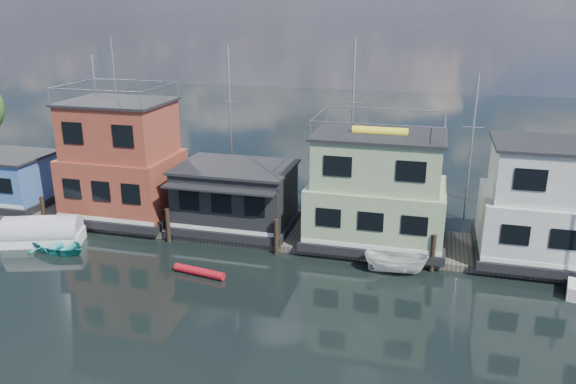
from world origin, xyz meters
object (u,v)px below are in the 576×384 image
(houseboat_blue, at_px, (7,179))
(houseboat_red, at_px, (123,163))
(houseboat_dark, at_px, (236,196))
(motorboat, at_px, (396,263))
(red_kayak, at_px, (199,272))
(houseboat_green, at_px, (377,191))
(tarp_runabout, at_px, (43,233))
(houseboat_white, at_px, (558,205))
(dinghy_teal, at_px, (59,246))

(houseboat_blue, relative_size, houseboat_red, 0.54)
(houseboat_dark, relative_size, motorboat, 2.13)
(red_kayak, bearing_deg, houseboat_green, 46.11)
(houseboat_green, bearing_deg, tarp_runabout, -165.99)
(houseboat_red, distance_m, houseboat_white, 27.01)
(houseboat_blue, distance_m, houseboat_green, 26.53)
(houseboat_green, bearing_deg, red_kayak, -143.22)
(red_kayak, xyz_separation_m, dinghy_teal, (-9.40, 0.79, 0.16))
(houseboat_red, relative_size, dinghy_teal, 3.19)
(houseboat_red, distance_m, motorboat, 19.23)
(houseboat_green, height_order, red_kayak, houseboat_green)
(motorboat, bearing_deg, tarp_runabout, 95.90)
(houseboat_blue, bearing_deg, motorboat, -7.40)
(houseboat_blue, bearing_deg, dinghy_teal, -35.00)
(houseboat_red, distance_m, houseboat_green, 17.01)
(houseboat_green, height_order, houseboat_white, houseboat_green)
(houseboat_blue, bearing_deg, houseboat_white, 0.00)
(tarp_runabout, bearing_deg, houseboat_dark, 5.08)
(houseboat_red, height_order, houseboat_white, houseboat_red)
(houseboat_dark, xyz_separation_m, red_kayak, (0.18, -6.57, -2.19))
(dinghy_teal, bearing_deg, houseboat_dark, -46.03)
(motorboat, bearing_deg, houseboat_blue, 84.96)
(motorboat, xyz_separation_m, tarp_runabout, (-21.51, -1.33, 0.04))
(houseboat_red, xyz_separation_m, houseboat_white, (27.00, 0.00, -0.57))
(red_kayak, distance_m, tarp_runabout, 11.25)
(houseboat_white, bearing_deg, houseboat_green, 180.00)
(houseboat_blue, xyz_separation_m, houseboat_green, (26.50, 0.00, 1.34))
(houseboat_dark, bearing_deg, houseboat_white, 0.06)
(houseboat_green, relative_size, motorboat, 2.42)
(houseboat_red, relative_size, red_kayak, 3.87)
(houseboat_red, distance_m, dinghy_teal, 7.00)
(houseboat_red, height_order, motorboat, houseboat_red)
(houseboat_white, distance_m, red_kayak, 20.21)
(houseboat_green, bearing_deg, houseboat_red, -180.00)
(houseboat_green, xyz_separation_m, tarp_runabout, (-19.94, -4.98, -2.84))
(houseboat_blue, bearing_deg, houseboat_dark, -0.06)
(houseboat_blue, relative_size, houseboat_white, 0.76)
(houseboat_blue, relative_size, houseboat_dark, 0.86)
(dinghy_teal, distance_m, tarp_runabout, 1.94)
(houseboat_blue, bearing_deg, houseboat_green, 0.00)
(houseboat_dark, distance_m, houseboat_white, 19.03)
(houseboat_red, bearing_deg, houseboat_dark, -0.14)
(houseboat_blue, height_order, dinghy_teal, houseboat_blue)
(houseboat_green, distance_m, houseboat_white, 10.00)
(houseboat_dark, xyz_separation_m, houseboat_green, (9.00, 0.02, 1.13))
(houseboat_dark, height_order, houseboat_white, houseboat_white)
(houseboat_blue, relative_size, red_kayak, 2.09)
(houseboat_blue, bearing_deg, red_kayak, -20.44)
(houseboat_dark, xyz_separation_m, houseboat_white, (19.00, 0.02, 1.12))
(red_kayak, height_order, tarp_runabout, tarp_runabout)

